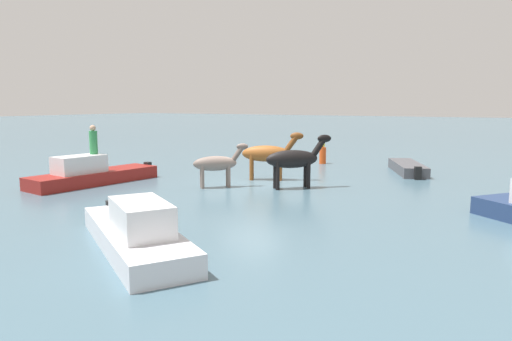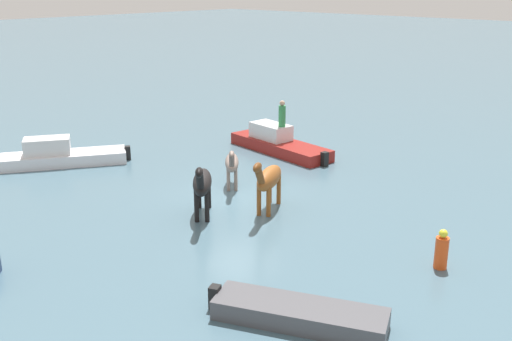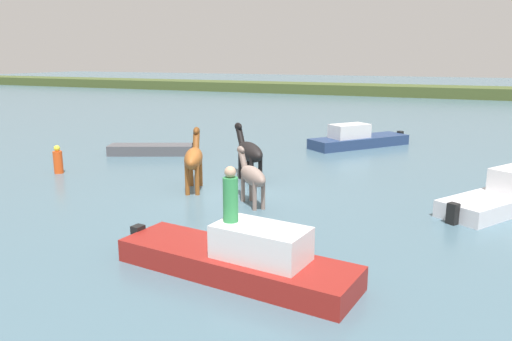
{
  "view_description": "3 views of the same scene",
  "coord_description": "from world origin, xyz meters",
  "px_view_note": "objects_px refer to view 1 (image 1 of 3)",
  "views": [
    {
      "loc": [
        16.02,
        9.38,
        3.27
      ],
      "look_at": [
        0.27,
        0.32,
        0.65
      ],
      "focal_mm": 32.7,
      "sensor_mm": 36.0,
      "label": 1
    },
    {
      "loc": [
        -13.96,
        14.08,
        7.52
      ],
      "look_at": [
        -0.14,
        -0.87,
        0.95
      ],
      "focal_mm": 41.49,
      "sensor_mm": 36.0,
      "label": 2
    },
    {
      "loc": [
        7.34,
        -14.77,
        4.61
      ],
      "look_at": [
        0.88,
        0.01,
        0.89
      ],
      "focal_mm": 34.92,
      "sensor_mm": 36.0,
      "label": 3
    }
  ],
  "objects_px": {
    "buoy_channel_marker": "(323,154)",
    "boat_tender_starboard": "(136,236)",
    "horse_lead": "(268,154)",
    "boat_dinghy_port": "(92,176)",
    "horse_dun_straggler": "(217,164)",
    "horse_rear_stallion": "(294,159)",
    "person_helmsman_aft": "(93,141)",
    "boat_skiff_near": "(408,169)"
  },
  "relations": [
    {
      "from": "person_helmsman_aft",
      "to": "buoy_channel_marker",
      "type": "height_order",
      "value": "person_helmsman_aft"
    },
    {
      "from": "boat_dinghy_port",
      "to": "person_helmsman_aft",
      "type": "distance_m",
      "value": 1.45
    },
    {
      "from": "person_helmsman_aft",
      "to": "horse_lead",
      "type": "bearing_deg",
      "value": 126.73
    },
    {
      "from": "horse_dun_straggler",
      "to": "boat_skiff_near",
      "type": "distance_m",
      "value": 9.61
    },
    {
      "from": "boat_skiff_near",
      "to": "boat_tender_starboard",
      "type": "bearing_deg",
      "value": 146.04
    },
    {
      "from": "horse_lead",
      "to": "person_helmsman_aft",
      "type": "relative_size",
      "value": 2.15
    },
    {
      "from": "horse_dun_straggler",
      "to": "boat_tender_starboard",
      "type": "bearing_deg",
      "value": -113.7
    },
    {
      "from": "boat_dinghy_port",
      "to": "horse_lead",
      "type": "bearing_deg",
      "value": 135.13
    },
    {
      "from": "horse_dun_straggler",
      "to": "boat_dinghy_port",
      "type": "relative_size",
      "value": 0.32
    },
    {
      "from": "person_helmsman_aft",
      "to": "buoy_channel_marker",
      "type": "distance_m",
      "value": 12.15
    },
    {
      "from": "horse_dun_straggler",
      "to": "person_helmsman_aft",
      "type": "height_order",
      "value": "person_helmsman_aft"
    },
    {
      "from": "horse_lead",
      "to": "buoy_channel_marker",
      "type": "bearing_deg",
      "value": 65.31
    },
    {
      "from": "horse_lead",
      "to": "horse_rear_stallion",
      "type": "height_order",
      "value": "horse_rear_stallion"
    },
    {
      "from": "boat_skiff_near",
      "to": "person_helmsman_aft",
      "type": "bearing_deg",
      "value": 108.1
    },
    {
      "from": "person_helmsman_aft",
      "to": "boat_dinghy_port",
      "type": "bearing_deg",
      "value": 6.59
    },
    {
      "from": "boat_tender_starboard",
      "to": "boat_skiff_near",
      "type": "relative_size",
      "value": 1.24
    },
    {
      "from": "boat_dinghy_port",
      "to": "horse_dun_straggler",
      "type": "bearing_deg",
      "value": 118.29
    },
    {
      "from": "boat_dinghy_port",
      "to": "boat_skiff_near",
      "type": "distance_m",
      "value": 14.29
    },
    {
      "from": "boat_dinghy_port",
      "to": "person_helmsman_aft",
      "type": "relative_size",
      "value": 4.77
    },
    {
      "from": "buoy_channel_marker",
      "to": "boat_tender_starboard",
      "type": "bearing_deg",
      "value": 7.19
    },
    {
      "from": "horse_rear_stallion",
      "to": "buoy_channel_marker",
      "type": "height_order",
      "value": "horse_rear_stallion"
    },
    {
      "from": "horse_lead",
      "to": "horse_dun_straggler",
      "type": "xyz_separation_m",
      "value": [
        2.6,
        -0.86,
        -0.19
      ]
    },
    {
      "from": "boat_skiff_near",
      "to": "person_helmsman_aft",
      "type": "height_order",
      "value": "person_helmsman_aft"
    },
    {
      "from": "horse_dun_straggler",
      "to": "buoy_channel_marker",
      "type": "xyz_separation_m",
      "value": [
        -8.9,
        0.85,
        -0.43
      ]
    },
    {
      "from": "buoy_channel_marker",
      "to": "boat_dinghy_port",
      "type": "bearing_deg",
      "value": -28.09
    },
    {
      "from": "horse_lead",
      "to": "buoy_channel_marker",
      "type": "xyz_separation_m",
      "value": [
        -6.29,
        -0.01,
        -0.62
      ]
    },
    {
      "from": "horse_lead",
      "to": "horse_rear_stallion",
      "type": "distance_m",
      "value": 2.25
    },
    {
      "from": "horse_dun_straggler",
      "to": "person_helmsman_aft",
      "type": "distance_m",
      "value": 5.28
    },
    {
      "from": "person_helmsman_aft",
      "to": "buoy_channel_marker",
      "type": "relative_size",
      "value": 1.04
    },
    {
      "from": "horse_rear_stallion",
      "to": "boat_tender_starboard",
      "type": "distance_m",
      "value": 8.77
    },
    {
      "from": "horse_lead",
      "to": "horse_rear_stallion",
      "type": "bearing_deg",
      "value": -59.68
    },
    {
      "from": "person_helmsman_aft",
      "to": "boat_tender_starboard",
      "type": "bearing_deg",
      "value": 54.0
    },
    {
      "from": "boat_skiff_near",
      "to": "buoy_channel_marker",
      "type": "relative_size",
      "value": 3.63
    },
    {
      "from": "boat_dinghy_port",
      "to": "boat_skiff_near",
      "type": "relative_size",
      "value": 1.37
    },
    {
      "from": "horse_dun_straggler",
      "to": "person_helmsman_aft",
      "type": "xyz_separation_m",
      "value": [
        1.72,
        -4.93,
        0.82
      ]
    },
    {
      "from": "buoy_channel_marker",
      "to": "horse_dun_straggler",
      "type": "bearing_deg",
      "value": -5.46
    },
    {
      "from": "horse_dun_straggler",
      "to": "horse_rear_stallion",
      "type": "height_order",
      "value": "horse_rear_stallion"
    },
    {
      "from": "horse_lead",
      "to": "boat_dinghy_port",
      "type": "height_order",
      "value": "horse_lead"
    },
    {
      "from": "horse_lead",
      "to": "boat_tender_starboard",
      "type": "height_order",
      "value": "horse_lead"
    },
    {
      "from": "horse_rear_stallion",
      "to": "horse_dun_straggler",
      "type": "bearing_deg",
      "value": 161.63
    },
    {
      "from": "horse_dun_straggler",
      "to": "buoy_channel_marker",
      "type": "distance_m",
      "value": 8.95
    },
    {
      "from": "person_helmsman_aft",
      "to": "buoy_channel_marker",
      "type": "xyz_separation_m",
      "value": [
        -10.61,
        5.78,
        -1.25
      ]
    }
  ]
}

